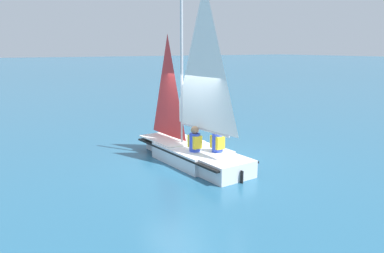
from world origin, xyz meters
The scene contains 4 objects.
ground_plane centered at (0.00, 0.00, 0.00)m, with size 260.00×260.00×0.00m, color #235675.
sailboat_main centered at (0.00, -0.03, 0.72)m, with size 1.69×4.23×5.05m.
sailor_helm centered at (-0.17, -0.43, 0.62)m, with size 0.32×0.36×1.16m.
sailor_crew centered at (0.33, -0.79, 0.63)m, with size 0.32×0.36×1.16m.
Camera 1 is at (-5.37, -8.91, 3.25)m, focal length 35.00 mm.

